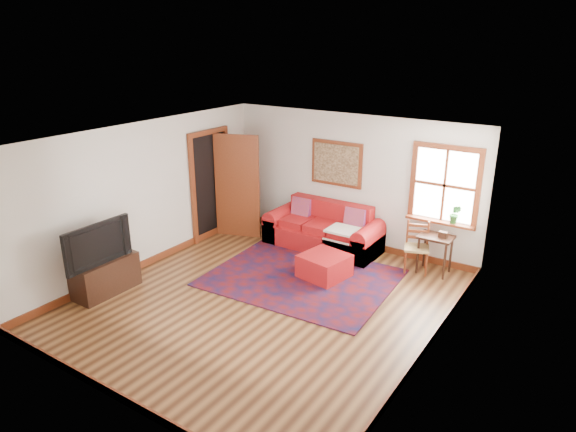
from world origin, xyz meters
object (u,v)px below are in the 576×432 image
Objects in this scene: red_leather_sofa at (324,233)px; media_cabinet at (105,276)px; red_ottoman at (324,266)px; ladder_back_chair at (417,245)px; side_table at (436,243)px.

media_cabinet is (-1.95, -3.47, -0.00)m from red_leather_sofa.
red_ottoman is 0.68× the size of media_cabinet.
ladder_back_chair is at bearing 53.65° from red_ottoman.
red_leather_sofa is 1.31m from red_ottoman.
media_cabinet is (-4.06, -3.52, -0.27)m from side_table.
ladder_back_chair is at bearing -164.95° from side_table.
red_ottoman is 1.04× the size of side_table.
ladder_back_chair reaches higher than media_cabinet.
red_ottoman is 3.50m from media_cabinet.
red_ottoman is at bearing 41.97° from media_cabinet.
side_table is 0.66× the size of media_cabinet.
red_leather_sofa is 2.14× the size of media_cabinet.
ladder_back_chair is (-0.29, -0.08, -0.08)m from side_table.
ladder_back_chair is at bearing -0.87° from red_leather_sofa.
side_table is at bearing 1.35° from red_leather_sofa.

